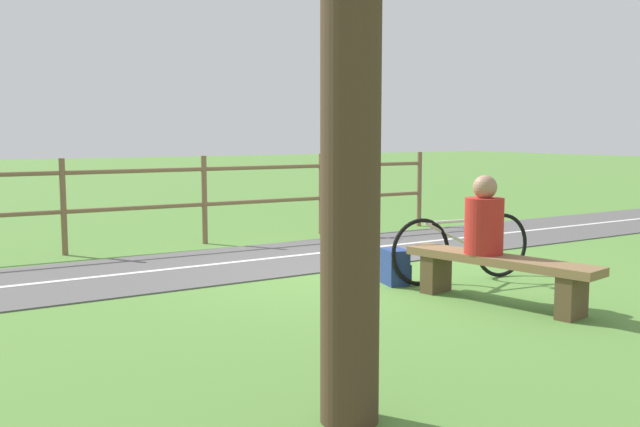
{
  "coord_description": "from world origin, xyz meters",
  "views": [
    {
      "loc": [
        -6.93,
        4.67,
        1.64
      ],
      "look_at": [
        -1.54,
        1.37,
        0.93
      ],
      "focal_mm": 40.57,
      "sensor_mm": 36.0,
      "label": 1
    }
  ],
  "objects_px": {
    "tree_near_bench": "(349,120)",
    "bicycle": "(462,247)",
    "person_seated": "(484,221)",
    "bench": "(499,270)",
    "backpack": "(396,267)"
  },
  "relations": [
    {
      "from": "bench",
      "to": "person_seated",
      "type": "bearing_deg",
      "value": 0.0
    },
    {
      "from": "bicycle",
      "to": "tree_near_bench",
      "type": "distance_m",
      "value": 4.36
    },
    {
      "from": "bicycle",
      "to": "backpack",
      "type": "height_order",
      "value": "bicycle"
    },
    {
      "from": "bench",
      "to": "backpack",
      "type": "xyz_separation_m",
      "value": [
        1.24,
        0.29,
        -0.14
      ]
    },
    {
      "from": "bicycle",
      "to": "person_seated",
      "type": "bearing_deg",
      "value": 65.34
    },
    {
      "from": "person_seated",
      "to": "backpack",
      "type": "xyz_separation_m",
      "value": [
        1.06,
        0.25,
        -0.6
      ]
    },
    {
      "from": "tree_near_bench",
      "to": "bicycle",
      "type": "bearing_deg",
      "value": -51.4
    },
    {
      "from": "person_seated",
      "to": "bicycle",
      "type": "bearing_deg",
      "value": -42.94
    },
    {
      "from": "bench",
      "to": "person_seated",
      "type": "height_order",
      "value": "person_seated"
    },
    {
      "from": "backpack",
      "to": "tree_near_bench",
      "type": "height_order",
      "value": "tree_near_bench"
    },
    {
      "from": "bench",
      "to": "backpack",
      "type": "relative_size",
      "value": 5.23
    },
    {
      "from": "bench",
      "to": "tree_near_bench",
      "type": "xyz_separation_m",
      "value": [
        -1.6,
        2.8,
        1.38
      ]
    },
    {
      "from": "person_seated",
      "to": "tree_near_bench",
      "type": "distance_m",
      "value": 3.41
    },
    {
      "from": "bicycle",
      "to": "tree_near_bench",
      "type": "height_order",
      "value": "tree_near_bench"
    },
    {
      "from": "bench",
      "to": "person_seated",
      "type": "distance_m",
      "value": 0.5
    }
  ]
}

